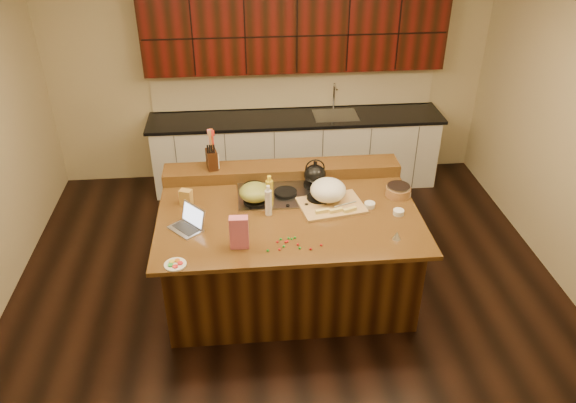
{
  "coord_description": "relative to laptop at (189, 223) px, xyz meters",
  "views": [
    {
      "loc": [
        -0.41,
        -4.35,
        3.7
      ],
      "look_at": [
        0.0,
        0.05,
        1.0
      ],
      "focal_mm": 35.0,
      "sensor_mm": 36.0,
      "label": 1
    }
  ],
  "objects": [
    {
      "name": "gumdrop_2",
      "position": [
        0.76,
        -0.41,
        -0.04
      ],
      "size": [
        0.02,
        0.02,
        0.02
      ],
      "primitive_type": "ellipsoid",
      "color": "red",
      "rests_on": "island"
    },
    {
      "name": "cooktop",
      "position": [
        0.9,
        0.48,
        -0.04
      ],
      "size": [
        0.92,
        0.52,
        0.05
      ],
      "color": "gray",
      "rests_on": "island"
    },
    {
      "name": "gumdrop_12",
      "position": [
        0.84,
        -0.3,
        -0.04
      ],
      "size": [
        0.02,
        0.02,
        0.02
      ],
      "primitive_type": "ellipsoid",
      "color": "red",
      "rests_on": "island"
    },
    {
      "name": "gumdrop_13",
      "position": [
        0.67,
        -0.42,
        -0.04
      ],
      "size": [
        0.02,
        0.02,
        0.02
      ],
      "primitive_type": "ellipsoid",
      "color": "#198C26",
      "rests_on": "island"
    },
    {
      "name": "ramekin_a",
      "position": [
        1.66,
        0.19,
        -0.03
      ],
      "size": [
        0.12,
        0.12,
        0.04
      ],
      "primitive_type": "cylinder",
      "rotation": [
        0.0,
        0.0,
        -0.23
      ],
      "color": "white",
      "rests_on": "island"
    },
    {
      "name": "gumdrop_1",
      "position": [
        0.93,
        -0.41,
        -0.04
      ],
      "size": [
        0.02,
        0.02,
        0.02
      ],
      "primitive_type": "ellipsoid",
      "color": "#198C26",
      "rests_on": "island"
    },
    {
      "name": "gumdrop_8",
      "position": [
        0.82,
        -0.31,
        -0.04
      ],
      "size": [
        0.02,
        0.02,
        0.02
      ],
      "primitive_type": "ellipsoid",
      "color": "red",
      "rests_on": "island"
    },
    {
      "name": "ramekin_b",
      "position": [
        1.89,
        0.04,
        -0.03
      ],
      "size": [
        0.1,
        0.1,
        0.04
      ],
      "primitive_type": "cylinder",
      "rotation": [
        0.0,
        0.0,
        0.01
      ],
      "color": "white",
      "rests_on": "island"
    },
    {
      "name": "island",
      "position": [
        0.9,
        0.18,
        -0.51
      ],
      "size": [
        2.4,
        1.6,
        0.92
      ],
      "color": "black",
      "rests_on": "ground"
    },
    {
      "name": "oil_bottle",
      "position": [
        0.73,
        0.29,
        0.08
      ],
      "size": [
        0.08,
        0.08,
        0.27
      ],
      "primitive_type": "cylinder",
      "rotation": [
        0.0,
        0.0,
        -0.11
      ],
      "color": "gold",
      "rests_on": "island"
    },
    {
      "name": "gumdrop_7",
      "position": [
        0.85,
        -0.26,
        -0.04
      ],
      "size": [
        0.02,
        0.02,
        0.02
      ],
      "primitive_type": "ellipsoid",
      "color": "#198C26",
      "rests_on": "island"
    },
    {
      "name": "vinegar_bottle",
      "position": [
        0.71,
        0.15,
        0.07
      ],
      "size": [
        0.08,
        0.08,
        0.25
      ],
      "primitive_type": "cylinder",
      "rotation": [
        0.0,
        0.0,
        0.31
      ],
      "color": "silver",
      "rests_on": "island"
    },
    {
      "name": "gumdrop_11",
      "position": [
        0.79,
        -0.27,
        -0.04
      ],
      "size": [
        0.02,
        0.02,
        0.02
      ],
      "primitive_type": "ellipsoid",
      "color": "#198C26",
      "rests_on": "island"
    },
    {
      "name": "kitchen_timer",
      "position": [
        1.78,
        -0.33,
        -0.02
      ],
      "size": [
        0.1,
        0.1,
        0.07
      ],
      "primitive_type": "cone",
      "rotation": [
        0.0,
        0.0,
        0.25
      ],
      "color": "silver",
      "rests_on": "island"
    },
    {
      "name": "gumdrop_4",
      "position": [
        1.02,
        -0.43,
        -0.04
      ],
      "size": [
        0.02,
        0.02,
        0.02
      ],
      "primitive_type": "ellipsoid",
      "color": "red",
      "rests_on": "island"
    },
    {
      "name": "back_ledge",
      "position": [
        0.9,
        0.88,
        0.01
      ],
      "size": [
        2.4,
        0.3,
        0.12
      ],
      "primitive_type": "cube",
      "color": "black",
      "rests_on": "island"
    },
    {
      "name": "package_box",
      "position": [
        -0.05,
        0.4,
        0.02
      ],
      "size": [
        0.13,
        0.11,
        0.15
      ],
      "primitive_type": "cube",
      "rotation": [
        0.0,
        0.0,
        -0.35
      ],
      "color": "#BA8F41",
      "rests_on": "island"
    },
    {
      "name": "laptop",
      "position": [
        0.0,
        0.0,
        0.0
      ],
      "size": [
        0.36,
        0.36,
        0.2
      ],
      "rotation": [
        0.0,
        0.0,
        -0.85
      ],
      "color": "#B7B7BC",
      "rests_on": "island"
    },
    {
      "name": "gumdrop_9",
      "position": [
        0.8,
        -0.37,
        -0.04
      ],
      "size": [
        0.02,
        0.02,
        0.02
      ],
      "primitive_type": "ellipsoid",
      "color": "#198C26",
      "rests_on": "island"
    },
    {
      "name": "gumdrop_6",
      "position": [
        0.76,
        -0.3,
        -0.04
      ],
      "size": [
        0.02,
        0.02,
        0.02
      ],
      "primitive_type": "ellipsoid",
      "color": "red",
      "rests_on": "island"
    },
    {
      "name": "kettle",
      "position": [
        1.2,
        0.61,
        0.09
      ],
      "size": [
        0.23,
        0.23,
        0.2
      ],
      "primitive_type": "ellipsoid",
      "rotation": [
        0.0,
        0.0,
        -0.05
      ],
      "color": "black",
      "rests_on": "cooktop"
    },
    {
      "name": "utensil_crock",
      "position": [
        0.2,
        0.88,
        0.14
      ],
      "size": [
        0.13,
        0.13,
        0.14
      ],
      "primitive_type": "cylinder",
      "rotation": [
        0.0,
        0.0,
        0.11
      ],
      "color": "white",
      "rests_on": "back_ledge"
    },
    {
      "name": "gumdrop_0",
      "position": [
        1.12,
        -0.38,
        -0.04
      ],
      "size": [
        0.02,
        0.02,
        0.02
      ],
      "primitive_type": "ellipsoid",
      "color": "red",
      "rests_on": "island"
    },
    {
      "name": "back_counter",
      "position": [
        1.2,
        2.4,
        0.01
      ],
      "size": [
        3.7,
        0.66,
        2.4
      ],
      "color": "silver",
      "rests_on": "ground"
    },
    {
      "name": "room",
      "position": [
        0.9,
        0.18,
        0.38
      ],
      "size": [
        5.52,
        5.02,
        2.72
      ],
      "color": "black",
      "rests_on": "ground"
    },
    {
      "name": "pink_bag",
      "position": [
        0.44,
        -0.33,
        0.09
      ],
      "size": [
        0.16,
        0.09,
        0.29
      ],
      "primitive_type": "cube",
      "rotation": [
        0.0,
        0.0,
        -0.05
      ],
      "color": "#C75D79",
      "rests_on": "island"
    },
    {
      "name": "green_bowl",
      "position": [
        0.6,
        0.35,
        0.07
      ],
      "size": [
        0.36,
        0.36,
        0.16
      ],
      "primitive_type": "ellipsoid",
      "rotation": [
        0.0,
        0.0,
        0.25
      ],
      "color": "olive",
      "rests_on": "cooktop"
    },
    {
      "name": "gumdrop_10",
      "position": [
        0.92,
        -0.35,
        -0.04
      ],
      "size": [
        0.02,
        0.02,
        0.02
      ],
      "primitive_type": "ellipsoid",
      "color": "red",
      "rests_on": "island"
    },
    {
      "name": "knife_block",
      "position": [
        0.19,
        0.88,
        0.16
      ],
      "size": [
        0.13,
        0.18,
        0.19
      ],
      "primitive_type": "cube",
      "rotation": [
        0.0,
        0.0,
        0.21
      ],
      "color": "black",
      "rests_on": "back_ledge"
    },
    {
      "name": "wooden_tray",
      "position": [
        1.29,
        0.29,
        0.05
      ],
      "size": [
        0.65,
        0.52,
        0.24
      ],
      "rotation": [
        0.0,
        0.0,
        0.18
      ],
      "color": "tan",
      "rests_on": "island"
    },
    {
      "name": "gumdrop_5",
      "position": [
        0.91,
        -0.25,
        -0.04
      ],
      "size": [
        0.02,
        0.02,
        0.02
      ],
      "primitive_type": "ellipsoid",
      "color": "#198C26",
      "rests_on": "island"
    },
    {
      "name": "ramekin_c",
      "position": [
        2.05,
        0.35,
        -0.03
      ],
      "size": [
        0.11,
        0.11,
        0.04
      ],
      "primitive_type": "cylinder",
      "rotation": [
        0.0,
        0.0,
        -0.13
      ],
      "color": "white",
      "rests_on": "island"
    },
    {
      "name": "gumdrop_3",
      "position": [
        0.88,
        -0.27,
        -0.04
      ],
      "size": [
        0.02,
        0.02,
        0.02
      ],
      "primitive_type": "ellipsoid",
      "color": "#198C26",
      "rests_on": "island"
    },
    {
      "name": "candy_plate",
      "position": [
        -0.08,
        -0.53,
        -0.05
      ],
      "size": [
        0.2,
        0.2,
        0.01
      ],
      "primitive_type": "cylinder",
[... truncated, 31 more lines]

